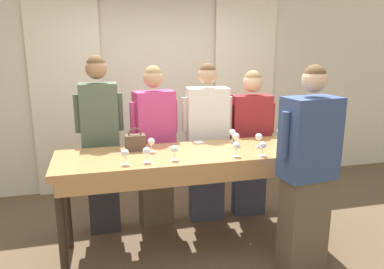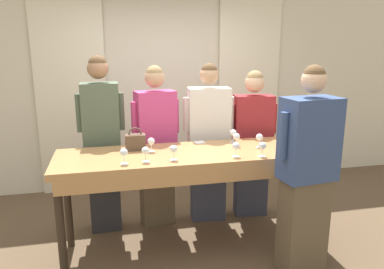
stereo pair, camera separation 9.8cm
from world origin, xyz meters
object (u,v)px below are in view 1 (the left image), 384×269
Objects in this scene: tasting_bar at (195,162)px; wine_glass_back_left at (280,132)px; wine_glass_front_left at (174,150)px; wine_glass_near_host at (232,133)px; wine_glass_by_bottle at (299,130)px; wine_bottle at (308,132)px; guest_cream_sweater at (207,142)px; wine_glass_center_mid at (236,146)px; wine_glass_center_right at (259,137)px; wine_glass_back_mid at (125,154)px; wine_glass_center_left at (236,137)px; guest_olive_jacket at (101,144)px; guest_pink_top at (155,145)px; wine_glass_front_right at (147,152)px; host_pouring at (307,172)px; wine_glass_back_right at (263,146)px; guest_striped_shirt at (250,142)px; handbag at (135,142)px; wine_glass_front_mid at (151,142)px.

tasting_bar is 1.02m from wine_glass_back_left.
wine_glass_back_left is (1.21, 0.39, -0.00)m from wine_glass_front_left.
wine_glass_near_host is 1.00× the size of wine_glass_by_bottle.
guest_cream_sweater is (-0.89, 0.60, -0.21)m from wine_bottle.
wine_glass_center_mid is 0.42m from wine_glass_center_right.
wine_bottle reaches higher than wine_glass_back_mid.
wine_glass_center_mid is at bearing -110.26° from wine_glass_center_left.
wine_glass_front_left is at bearing -165.66° from wine_glass_center_right.
wine_bottle is 2.14m from guest_olive_jacket.
guest_pink_top is (-1.26, 0.42, -0.17)m from wine_glass_back_left.
wine_bottle is 2.44× the size of wine_glass_front_right.
tasting_bar is at bearing -36.10° from guest_olive_jacket.
wine_glass_back_mid is at bearing -114.59° from guest_pink_top.
wine_glass_center_left is 0.81m from host_pouring.
wine_glass_near_host is (1.13, 0.48, 0.00)m from wine_glass_back_mid.
guest_cream_sweater reaches higher than wine_glass_front_right.
wine_glass_back_right is 0.08× the size of guest_striped_shirt.
guest_cream_sweater is (0.97, 0.83, -0.18)m from wine_glass_back_mid.
handbag reaches higher than wine_glass_back_mid.
wine_glass_back_right is (-0.10, -0.30, 0.00)m from wine_glass_center_right.
guest_striped_shirt reaches higher than wine_glass_center_left.
wine_bottle is 0.72m from host_pouring.
guest_striped_shirt is 0.93× the size of host_pouring.
guest_olive_jacket is at bearing 168.91° from wine_glass_by_bottle.
wine_glass_center_right is 0.08× the size of guest_pink_top.
wine_glass_center_mid is 0.08× the size of guest_cream_sweater.
guest_cream_sweater is at bearing 91.72° from wine_glass_center_mid.
wine_glass_by_bottle is at bearing 8.00° from wine_glass_center_left.
handbag is at bearing 156.72° from wine_glass_back_right.
handbag reaches higher than wine_glass_by_bottle.
wine_glass_front_left is at bearing -142.62° from guest_striped_shirt.
host_pouring is at bearing -34.36° from tasting_bar.
wine_glass_by_bottle is 0.07× the size of host_pouring.
wine_glass_front_mid and wine_glass_back_left have the same top height.
wine_bottle is 1.45m from wine_glass_front_left.
wine_glass_center_right and wine_glass_back_left have the same top height.
wine_glass_center_mid is 0.07× the size of host_pouring.
wine_glass_near_host is (-0.09, 0.53, 0.00)m from wine_glass_back_right.
host_pouring is at bearing -48.70° from wine_glass_back_right.
wine_glass_center_mid is at bearing -53.80° from guest_pink_top.
guest_olive_jacket is at bearing 165.23° from wine_glass_near_host.
guest_striped_shirt is at bearing 74.07° from wine_glass_center_right.
wine_glass_back_right is (-0.41, -0.46, 0.00)m from wine_glass_back_left.
wine_glass_front_left is 1.03m from guest_olive_jacket.
wine_glass_center_mid is (0.72, -0.33, 0.00)m from wine_glass_front_mid.
guest_cream_sweater is at bearing 121.53° from wine_glass_center_right.
wine_glass_back_right is 1.24m from guest_pink_top.
wine_bottle reaches higher than handbag.
guest_cream_sweater is at bearing 26.06° from handbag.
guest_olive_jacket is (-0.38, 0.81, -0.12)m from wine_glass_front_right.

